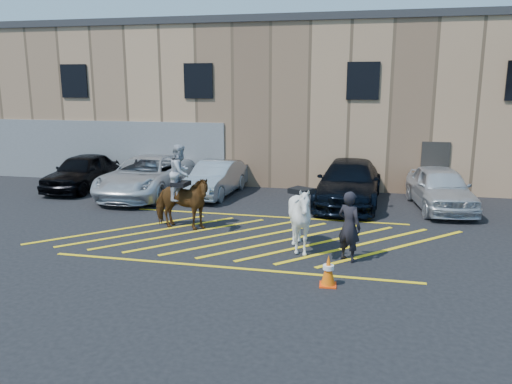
% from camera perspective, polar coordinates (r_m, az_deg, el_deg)
% --- Properties ---
extents(ground, '(90.00, 90.00, 0.00)m').
position_cam_1_polar(ground, '(15.19, -0.40, -4.94)').
color(ground, black).
rests_on(ground, ground).
extents(car_black_suv, '(1.88, 4.52, 1.53)m').
position_cam_1_polar(car_black_suv, '(22.85, -19.22, 2.22)').
color(car_black_suv, black).
rests_on(car_black_suv, ground).
extents(car_white_pickup, '(2.76, 5.79, 1.59)m').
position_cam_1_polar(car_white_pickup, '(20.88, -12.41, 1.81)').
color(car_white_pickup, silver).
rests_on(car_white_pickup, ground).
extents(car_silver_sedan, '(1.80, 4.34, 1.40)m').
position_cam_1_polar(car_silver_sedan, '(20.44, -4.64, 1.56)').
color(car_silver_sedan, '#99A0A7').
rests_on(car_silver_sedan, ground).
extents(car_blue_suv, '(2.56, 5.68, 1.62)m').
position_cam_1_polar(car_blue_suv, '(19.26, 10.57, 1.05)').
color(car_blue_suv, black).
rests_on(car_blue_suv, ground).
extents(car_white_suv, '(2.39, 4.75, 1.55)m').
position_cam_1_polar(car_white_suv, '(19.35, 20.31, 0.44)').
color(car_white_suv, silver).
rests_on(car_white_suv, ground).
extents(handler, '(0.80, 0.74, 1.84)m').
position_cam_1_polar(handler, '(13.04, 10.61, -3.88)').
color(handler, black).
rests_on(handler, ground).
extents(warehouse, '(32.42, 10.20, 7.30)m').
position_cam_1_polar(warehouse, '(26.34, 5.49, 10.42)').
color(warehouse, tan).
rests_on(warehouse, ground).
extents(hatching_zone, '(12.60, 5.12, 0.01)m').
position_cam_1_polar(hatching_zone, '(14.91, -0.66, -5.26)').
color(hatching_zone, yellow).
rests_on(hatching_zone, ground).
extents(mounted_bay, '(2.12, 1.13, 2.68)m').
position_cam_1_polar(mounted_bay, '(15.72, -8.55, -0.39)').
color(mounted_bay, '#593415').
rests_on(mounted_bay, ground).
extents(saddled_white, '(2.19, 2.27, 1.92)m').
position_cam_1_polar(saddled_white, '(13.48, 5.12, -2.96)').
color(saddled_white, white).
rests_on(saddled_white, ground).
extents(traffic_cone, '(0.40, 0.40, 0.73)m').
position_cam_1_polar(traffic_cone, '(11.55, 8.26, -8.85)').
color(traffic_cone, '#FD3C0A').
rests_on(traffic_cone, ground).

